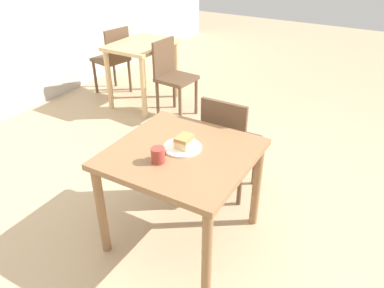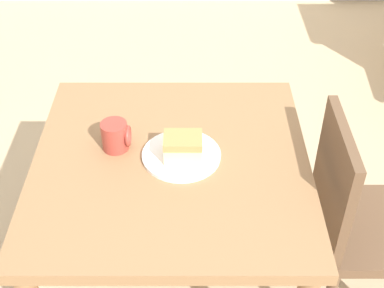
% 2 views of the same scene
% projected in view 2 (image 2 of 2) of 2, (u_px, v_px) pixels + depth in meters
% --- Properties ---
extents(dining_table_near, '(0.85, 0.87, 0.71)m').
position_uv_depth(dining_table_near, '(170.00, 185.00, 1.71)').
color(dining_table_near, olive).
rests_on(dining_table_near, ground_plane).
extents(chair_near_window, '(0.38, 0.38, 0.86)m').
position_uv_depth(chair_near_window, '(357.00, 221.00, 1.75)').
color(chair_near_window, brown).
rests_on(chair_near_window, ground_plane).
extents(plate, '(0.24, 0.24, 0.01)m').
position_uv_depth(plate, '(180.00, 155.00, 1.65)').
color(plate, white).
rests_on(plate, dining_table_near).
extents(cake_slice, '(0.12, 0.09, 0.07)m').
position_uv_depth(cake_slice, '(181.00, 147.00, 1.61)').
color(cake_slice, '#E5CC89').
rests_on(cake_slice, plate).
extents(coffee_mug, '(0.09, 0.08, 0.09)m').
position_uv_depth(coffee_mug, '(114.00, 136.00, 1.66)').
color(coffee_mug, '#9E382D').
rests_on(coffee_mug, dining_table_near).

